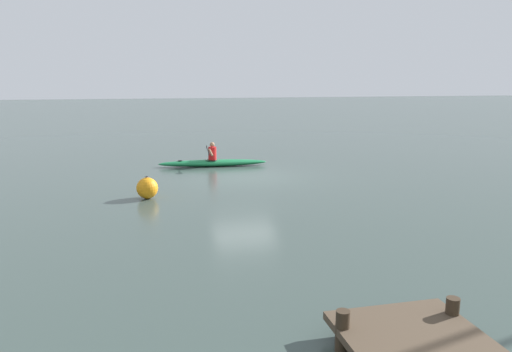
# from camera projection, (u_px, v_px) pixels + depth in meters

# --- Properties ---
(ground_plane) EXTENTS (160.00, 160.00, 0.00)m
(ground_plane) POSITION_uv_depth(u_px,v_px,m) (244.00, 177.00, 18.87)
(ground_plane) COLOR #384742
(kayak) EXTENTS (4.83, 1.02, 0.29)m
(kayak) POSITION_uv_depth(u_px,v_px,m) (213.00, 163.00, 21.14)
(kayak) COLOR #19723F
(kayak) RESTS_ON ground
(kayaker) EXTENTS (0.50, 2.42, 0.79)m
(kayaker) POSITION_uv_depth(u_px,v_px,m) (212.00, 152.00, 21.04)
(kayaker) COLOR red
(kayaker) RESTS_ON kayak
(mooring_buoy_white_far) EXTENTS (0.69, 0.69, 0.73)m
(mooring_buoy_white_far) POSITION_uv_depth(u_px,v_px,m) (147.00, 188.00, 15.38)
(mooring_buoy_white_far) COLOR orange
(mooring_buoy_white_far) RESTS_ON ground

